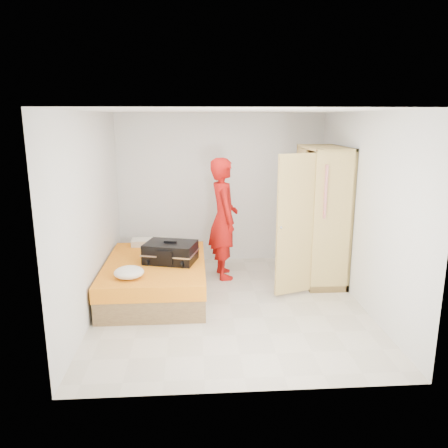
{
  "coord_description": "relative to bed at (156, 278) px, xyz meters",
  "views": [
    {
      "loc": [
        -0.47,
        -5.6,
        2.51
      ],
      "look_at": [
        -0.04,
        0.6,
        1.0
      ],
      "focal_mm": 35.0,
      "sensor_mm": 36.0,
      "label": 1
    }
  ],
  "objects": [
    {
      "name": "person",
      "position": [
        1.03,
        0.69,
        0.71
      ],
      "size": [
        0.56,
        0.76,
        1.92
      ],
      "primitive_type": "imported",
      "rotation": [
        0.0,
        0.0,
        1.72
      ],
      "color": "#B80B12",
      "rests_on": "ground"
    },
    {
      "name": "wardrobe",
      "position": [
        2.5,
        0.41,
        0.75
      ],
      "size": [
        1.14,
        1.38,
        2.1
      ],
      "color": "tan",
      "rests_on": "ground"
    },
    {
      "name": "pillow",
      "position": [
        -0.17,
        0.85,
        0.3
      ],
      "size": [
        0.55,
        0.29,
        0.1
      ],
      "primitive_type": "cube",
      "rotation": [
        0.0,
        0.0,
        0.02
      ],
      "color": "silver",
      "rests_on": "bed"
    },
    {
      "name": "room",
      "position": [
        1.05,
        -0.44,
        1.05
      ],
      "size": [
        4.0,
        4.02,
        2.6
      ],
      "color": "beige",
      "rests_on": "ground"
    },
    {
      "name": "suitcase",
      "position": [
        0.22,
        -0.01,
        0.39
      ],
      "size": [
        0.83,
        0.7,
        0.31
      ],
      "rotation": [
        0.0,
        0.0,
        -0.27
      ],
      "color": "black",
      "rests_on": "bed"
    },
    {
      "name": "bed",
      "position": [
        0.0,
        0.0,
        0.0
      ],
      "size": [
        1.42,
        2.02,
        0.5
      ],
      "color": "olive",
      "rests_on": "ground"
    },
    {
      "name": "round_cushion",
      "position": [
        -0.28,
        -0.64,
        0.32
      ],
      "size": [
        0.39,
        0.39,
        0.15
      ],
      "primitive_type": "ellipsoid",
      "color": "silver",
      "rests_on": "bed"
    }
  ]
}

